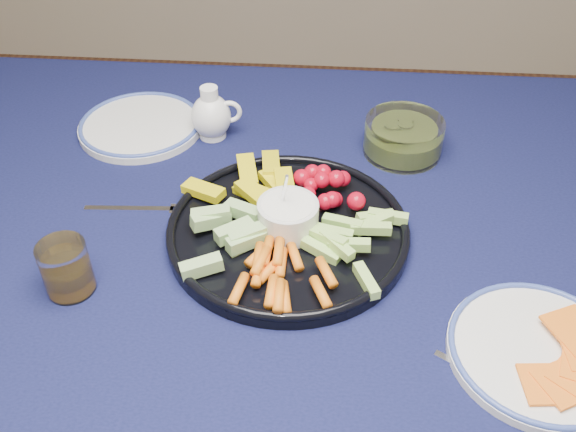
# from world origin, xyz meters

# --- Properties ---
(dining_table) EXTENTS (1.67, 1.07, 0.75)m
(dining_table) POSITION_xyz_m (0.00, 0.00, 0.66)
(dining_table) COLOR #51321B
(dining_table) RESTS_ON ground
(crudite_platter) EXTENTS (0.37, 0.37, 0.12)m
(crudite_platter) POSITION_xyz_m (0.08, -0.01, 0.77)
(crudite_platter) COLOR black
(crudite_platter) RESTS_ON dining_table
(creamer_pitcher) EXTENTS (0.09, 0.07, 0.10)m
(creamer_pitcher) POSITION_xyz_m (-0.08, 0.26, 0.79)
(creamer_pitcher) COLOR white
(creamer_pitcher) RESTS_ON dining_table
(pickle_bowl) EXTENTS (0.14, 0.14, 0.06)m
(pickle_bowl) POSITION_xyz_m (0.26, 0.23, 0.78)
(pickle_bowl) COLOR white
(pickle_bowl) RESTS_ON dining_table
(cheese_plate) EXTENTS (0.23, 0.23, 0.03)m
(cheese_plate) POSITION_xyz_m (0.41, -0.21, 0.76)
(cheese_plate) COLOR silver
(cheese_plate) RESTS_ON dining_table
(juice_tumbler) EXTENTS (0.07, 0.07, 0.08)m
(juice_tumbler) POSITION_xyz_m (-0.21, -0.14, 0.78)
(juice_tumbler) COLOR white
(juice_tumbler) RESTS_ON dining_table
(fork_left) EXTENTS (0.17, 0.03, 0.00)m
(fork_left) POSITION_xyz_m (-0.15, 0.03, 0.75)
(fork_left) COLOR white
(fork_left) RESTS_ON dining_table
(fork_right) EXTENTS (0.14, 0.09, 0.00)m
(fork_right) POSITION_xyz_m (0.36, -0.26, 0.75)
(fork_right) COLOR white
(fork_right) RESTS_ON dining_table
(side_plate_extra) EXTENTS (0.23, 0.23, 0.02)m
(side_plate_extra) POSITION_xyz_m (-0.22, 0.27, 0.76)
(side_plate_extra) COLOR silver
(side_plate_extra) RESTS_ON dining_table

